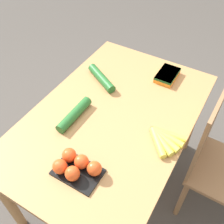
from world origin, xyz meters
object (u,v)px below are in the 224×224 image
at_px(chair, 216,163).
at_px(cucumber_near, 101,78).
at_px(tomato_pack, 76,166).
at_px(carrot_bag, 167,75).
at_px(cucumber_far, 74,114).
at_px(banana_bunch, 164,139).

xyz_separation_m(chair, cucumber_near, (-0.04, -0.85, 0.28)).
bearing_deg(chair, cucumber_near, 88.50).
relative_size(tomato_pack, cucumber_near, 0.88).
relative_size(tomato_pack, carrot_bag, 1.23).
bearing_deg(carrot_bag, cucumber_near, -54.96).
height_order(cucumber_near, cucumber_far, same).
height_order(carrot_bag, cucumber_far, cucumber_far).
relative_size(banana_bunch, tomato_pack, 0.87).
bearing_deg(cucumber_far, banana_bunch, 101.61).
distance_m(tomato_pack, carrot_bag, 0.89).
distance_m(chair, banana_bunch, 0.46).
distance_m(chair, cucumber_near, 0.89).
height_order(tomato_pack, cucumber_near, tomato_pack).
xyz_separation_m(banana_bunch, tomato_pack, (0.38, -0.30, 0.02)).
distance_m(carrot_bag, cucumber_far, 0.69).
bearing_deg(carrot_bag, banana_bunch, 20.37).
bearing_deg(cucumber_near, cucumber_far, 6.26).
distance_m(banana_bunch, tomato_pack, 0.48).
distance_m(banana_bunch, cucumber_near, 0.60).
height_order(chair, cucumber_far, chair).
xyz_separation_m(chair, cucumber_far, (0.31, -0.81, 0.28)).
height_order(chair, cucumber_near, chair).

